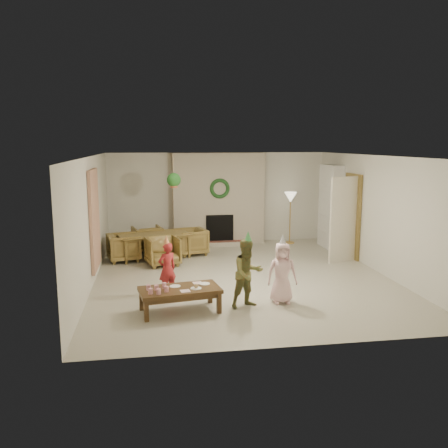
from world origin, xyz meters
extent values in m
plane|color=#B7B29E|center=(0.00, 0.00, 0.00)|extent=(7.00, 7.00, 0.00)
plane|color=white|center=(0.00, 0.00, 2.50)|extent=(7.00, 7.00, 0.00)
plane|color=silver|center=(0.00, 3.50, 1.25)|extent=(7.00, 0.00, 7.00)
plane|color=silver|center=(0.00, -3.50, 1.25)|extent=(7.00, 0.00, 7.00)
plane|color=silver|center=(-3.00, 0.00, 1.25)|extent=(0.00, 7.00, 7.00)
plane|color=silver|center=(3.00, 0.00, 1.25)|extent=(0.00, 7.00, 7.00)
cube|color=#4F2B14|center=(0.00, 3.30, 1.25)|extent=(2.50, 0.40, 2.50)
cube|color=maroon|center=(0.00, 2.95, 0.06)|extent=(1.60, 0.30, 0.12)
cube|color=black|center=(0.00, 3.12, 0.45)|extent=(0.75, 0.12, 0.75)
torus|color=#19431C|center=(0.00, 3.07, 1.55)|extent=(0.54, 0.10, 0.54)
cylinder|color=gold|center=(1.96, 3.00, 0.01)|extent=(0.27, 0.27, 0.03)
cylinder|color=gold|center=(1.96, 3.00, 0.67)|extent=(0.03, 0.03, 1.29)
cone|color=beige|center=(1.96, 3.00, 1.29)|extent=(0.34, 0.34, 0.29)
cube|color=white|center=(2.84, 2.30, 1.10)|extent=(0.30, 1.00, 2.20)
cube|color=white|center=(2.82, 2.30, 0.45)|extent=(0.30, 0.92, 0.03)
cube|color=white|center=(2.82, 2.30, 0.85)|extent=(0.30, 0.92, 0.03)
cube|color=white|center=(2.82, 2.30, 1.25)|extent=(0.30, 0.92, 0.03)
cube|color=white|center=(2.82, 2.30, 1.65)|extent=(0.30, 0.92, 0.03)
cube|color=maroon|center=(2.80, 2.15, 0.59)|extent=(0.20, 0.40, 0.24)
cube|color=#255D8A|center=(2.80, 2.35, 0.99)|extent=(0.20, 0.44, 0.24)
cube|color=#AF8125|center=(2.80, 2.20, 1.38)|extent=(0.20, 0.36, 0.22)
cube|color=olive|center=(2.96, 1.20, 1.02)|extent=(0.05, 0.86, 2.04)
cube|color=beige|center=(2.58, 0.82, 1.00)|extent=(0.77, 0.32, 2.00)
cube|color=#CDAD91|center=(-2.96, 0.20, 1.25)|extent=(0.06, 1.20, 2.00)
imported|color=olive|center=(-1.77, 1.86, 0.30)|extent=(1.87, 1.32, 0.59)
imported|color=olive|center=(-1.60, 1.14, 0.33)|extent=(0.85, 0.87, 0.66)
imported|color=olive|center=(-1.95, 2.59, 0.33)|extent=(0.85, 0.87, 0.66)
imported|color=olive|center=(-2.50, 1.69, 0.33)|extent=(0.87, 0.85, 0.66)
imported|color=olive|center=(-0.87, 2.08, 0.33)|extent=(0.87, 0.85, 0.66)
cylinder|color=tan|center=(-1.30, 1.50, 2.15)|extent=(0.01, 0.01, 0.70)
cylinder|color=#AE5738|center=(-1.30, 1.50, 1.80)|extent=(0.16, 0.16, 0.12)
sphere|color=#1C541D|center=(-1.30, 1.50, 1.92)|extent=(0.32, 0.32, 0.32)
cube|color=#4B3219|center=(-1.40, -1.90, 0.37)|extent=(1.40, 0.86, 0.06)
cube|color=#4B3219|center=(-1.40, -1.90, 0.30)|extent=(1.28, 0.74, 0.08)
cube|color=#4B3219|center=(-1.94, -2.26, 0.17)|extent=(0.08, 0.08, 0.34)
cube|color=#4B3219|center=(-0.77, -2.07, 0.17)|extent=(0.08, 0.08, 0.34)
cube|color=#4B3219|center=(-2.03, -1.73, 0.17)|extent=(0.08, 0.08, 0.34)
cube|color=#4B3219|center=(-0.85, -1.54, 0.17)|extent=(0.08, 0.08, 0.34)
cylinder|color=white|center=(-1.87, -2.13, 0.45)|extent=(0.08, 0.08, 0.09)
cylinder|color=white|center=(-1.90, -1.93, 0.45)|extent=(0.08, 0.08, 0.09)
cylinder|color=white|center=(-1.74, -2.16, 0.45)|extent=(0.08, 0.08, 0.09)
cylinder|color=white|center=(-1.78, -1.96, 0.45)|extent=(0.08, 0.08, 0.09)
cylinder|color=white|center=(-1.62, -2.06, 0.45)|extent=(0.08, 0.08, 0.09)
cylinder|color=white|center=(-1.65, -1.86, 0.45)|extent=(0.08, 0.08, 0.09)
cylinder|color=white|center=(-1.47, -1.79, 0.41)|extent=(0.21, 0.21, 0.01)
cylinder|color=white|center=(-1.13, -1.96, 0.41)|extent=(0.21, 0.21, 0.01)
cylinder|color=white|center=(-0.97, -1.73, 0.41)|extent=(0.21, 0.21, 0.01)
sphere|color=tan|center=(-1.13, -1.96, 0.45)|extent=(0.08, 0.08, 0.07)
cube|color=beige|center=(-1.32, -2.07, 0.41)|extent=(0.17, 0.17, 0.01)
cube|color=beige|center=(-1.08, -1.67, 0.41)|extent=(0.17, 0.17, 0.01)
imported|color=#A22225|center=(-1.57, -1.00, 0.49)|extent=(0.43, 0.38, 0.98)
cone|color=#E2C44B|center=(-1.57, -1.00, 1.03)|extent=(0.15, 0.15, 0.19)
imported|color=#935E28|center=(-0.24, -1.84, 0.59)|extent=(0.69, 0.61, 1.18)
cone|color=#49AA54|center=(-0.24, -1.84, 1.22)|extent=(0.14, 0.14, 0.19)
imported|color=#FFCBD1|center=(0.39, -1.73, 0.54)|extent=(0.54, 0.37, 1.08)
cone|color=#BABCC1|center=(0.39, -1.73, 1.12)|extent=(0.17, 0.17, 0.19)
camera|label=1|loc=(-1.81, -9.30, 2.77)|focal=37.41mm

